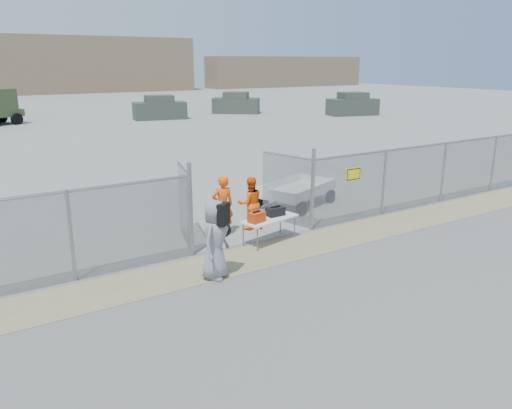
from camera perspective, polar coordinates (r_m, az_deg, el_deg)
ground at (r=12.77m, az=4.80°, el=-6.86°), size 160.00×160.00×0.00m
tarmac_inside at (r=52.10m, az=-24.34°, el=9.15°), size 160.00×80.00×0.01m
dirt_strip at (r=13.52m, az=2.26°, el=-5.45°), size 44.00×1.60×0.01m
distant_hills at (r=88.22m, az=-24.93°, el=14.27°), size 140.00×6.00×9.00m
chain_link_fence at (r=13.96m, az=0.00°, el=0.00°), size 40.00×0.20×2.20m
folding_table at (r=14.15m, az=1.55°, el=-2.93°), size 1.80×1.04×0.72m
orange_bag at (r=13.63m, az=0.07°, el=-1.46°), size 0.51×0.40×0.28m
black_duffel at (r=14.21m, az=2.23°, el=-0.80°), size 0.52×0.31×0.25m
security_worker_left at (r=14.62m, az=-3.83°, el=-0.12°), size 0.71×0.53×1.79m
security_worker_right at (r=15.11m, az=-0.67°, el=0.14°), size 0.91×0.77×1.64m
visitor at (r=11.70m, az=-4.72°, el=-3.98°), size 1.12×1.05×1.92m
utility_trailer at (r=17.82m, az=4.77°, el=1.28°), size 4.06×3.06×0.88m
parked_vehicle_near at (r=45.98m, az=-10.96°, el=10.81°), size 4.86×2.87×2.06m
parked_vehicle_mid at (r=50.52m, az=-2.30°, el=11.52°), size 4.83×4.42×2.05m
parked_vehicle_far at (r=49.49m, az=10.98°, el=11.20°), size 5.07×3.23×2.12m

